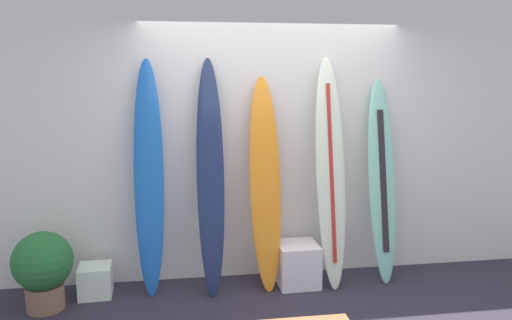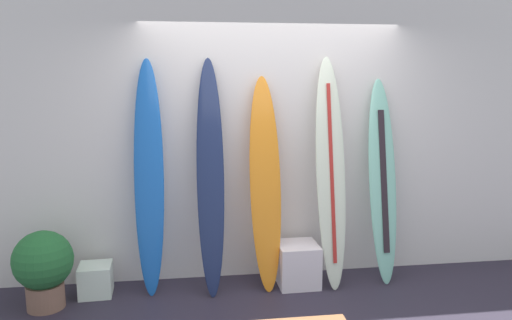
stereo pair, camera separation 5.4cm
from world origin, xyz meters
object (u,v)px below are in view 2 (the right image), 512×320
surfboard_navy (210,179)px  surfboard_ivory (331,174)px  surfboard_cobalt (149,178)px  surfboard_seafoam (382,182)px  display_block_left (298,264)px  potted_plant (43,265)px  display_block_center (96,280)px  surfboard_sunset (265,184)px

surfboard_navy → surfboard_ivory: bearing=-0.6°
surfboard_cobalt → surfboard_seafoam: bearing=-0.5°
display_block_left → potted_plant: (-2.29, -0.18, 0.19)m
display_block_center → surfboard_cobalt: bearing=4.6°
surfboard_ivory → surfboard_seafoam: size_ratio=1.10×
surfboard_seafoam → display_block_left: bearing=-176.3°
surfboard_navy → display_block_left: surfboard_navy is taller
surfboard_cobalt → surfboard_sunset: surfboard_cobalt is taller
surfboard_seafoam → potted_plant: (-3.14, -0.23, -0.59)m
surfboard_ivory → display_block_center: bearing=179.5°
surfboard_sunset → display_block_left: size_ratio=4.91×
surfboard_cobalt → surfboard_sunset: 1.08m
display_block_left → potted_plant: 2.31m
display_block_center → potted_plant: potted_plant is taller
surfboard_navy → display_block_left: bearing=-2.0°
surfboard_seafoam → display_block_left: 1.15m
surfboard_sunset → surfboard_ivory: size_ratio=0.92×
display_block_left → surfboard_navy: bearing=178.0°
surfboard_ivory → potted_plant: bearing=-175.7°
surfboard_navy → potted_plant: (-1.47, -0.21, -0.68)m
surfboard_cobalt → surfboard_navy: surfboard_navy is taller
surfboard_sunset → potted_plant: bearing=-173.5°
display_block_left → display_block_center: (-1.90, 0.03, -0.06)m
surfboard_navy → surfboard_sunset: (0.52, 0.02, -0.07)m
surfboard_seafoam → display_block_left: (-0.85, -0.06, -0.78)m
surfboard_seafoam → potted_plant: bearing=-175.7°
display_block_center → potted_plant: (-0.39, -0.21, 0.25)m
display_block_left → surfboard_cobalt: bearing=176.8°
surfboard_sunset → surfboard_ivory: 0.63m
surfboard_seafoam → surfboard_sunset: bearing=-179.5°
surfboard_cobalt → display_block_left: bearing=-3.2°
surfboard_sunset → surfboard_seafoam: bearing=0.5°
surfboard_cobalt → surfboard_navy: 0.56m
surfboard_cobalt → surfboard_ivory: 1.70m
surfboard_navy → surfboard_seafoam: size_ratio=1.10×
display_block_left → display_block_center: bearing=179.0°
surfboard_navy → display_block_center: 1.42m
display_block_left → display_block_center: display_block_left is taller
surfboard_ivory → display_block_left: size_ratio=5.35×
surfboard_navy → potted_plant: size_ratio=3.13×
surfboard_ivory → display_block_center: 2.41m
surfboard_navy → surfboard_seafoam: 1.68m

